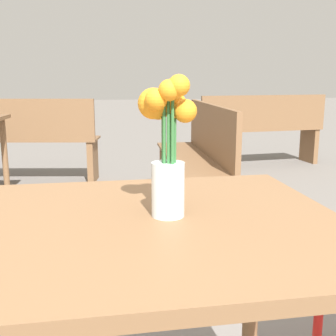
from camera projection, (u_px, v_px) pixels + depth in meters
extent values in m
cube|color=brown|center=(122.00, 227.00, 0.91)|extent=(0.98, 0.74, 0.03)
cylinder|color=brown|center=(251.00, 295.00, 1.36)|extent=(0.05, 0.05, 0.71)
cylinder|color=silver|center=(168.00, 189.00, 0.93)|extent=(0.07, 0.07, 0.12)
cylinder|color=silver|center=(168.00, 200.00, 0.94)|extent=(0.06, 0.06, 0.07)
cylinder|color=#337038|center=(175.00, 166.00, 0.92)|extent=(0.01, 0.01, 0.21)
sphere|color=orange|center=(185.00, 111.00, 0.89)|extent=(0.05, 0.05, 0.05)
cylinder|color=#337038|center=(170.00, 163.00, 0.93)|extent=(0.01, 0.01, 0.22)
sphere|color=orange|center=(173.00, 105.00, 0.92)|extent=(0.06, 0.06, 0.06)
cylinder|color=#337038|center=(164.00, 164.00, 0.93)|extent=(0.01, 0.01, 0.21)
sphere|color=orange|center=(158.00, 108.00, 0.92)|extent=(0.05, 0.05, 0.05)
cylinder|color=#337038|center=(163.00, 163.00, 0.92)|extent=(0.01, 0.01, 0.22)
sphere|color=orange|center=(153.00, 104.00, 0.90)|extent=(0.07, 0.07, 0.07)
cylinder|color=#337038|center=(164.00, 161.00, 0.91)|extent=(0.01, 0.01, 0.23)
sphere|color=orange|center=(156.00, 100.00, 0.87)|extent=(0.05, 0.05, 0.05)
cylinder|color=#337038|center=(168.00, 156.00, 0.91)|extent=(0.01, 0.01, 0.25)
sphere|color=orange|center=(169.00, 90.00, 0.85)|extent=(0.04, 0.04, 0.04)
cylinder|color=#337038|center=(172.00, 154.00, 0.90)|extent=(0.01, 0.01, 0.26)
sphere|color=orange|center=(179.00, 85.00, 0.85)|extent=(0.05, 0.05, 0.05)
cylinder|color=red|center=(318.00, 322.00, 1.46)|extent=(0.03, 0.03, 0.42)
cube|color=brown|center=(190.00, 158.00, 3.26)|extent=(0.43, 1.50, 0.02)
cube|color=brown|center=(211.00, 130.00, 3.23)|extent=(0.11, 1.48, 0.40)
cube|color=brown|center=(209.00, 213.00, 2.64)|extent=(0.33, 0.08, 0.43)
cube|color=brown|center=(177.00, 168.00, 3.96)|extent=(0.33, 0.08, 0.43)
cube|color=brown|center=(27.00, 139.00, 4.26)|extent=(1.47, 0.60, 0.02)
cube|color=brown|center=(20.00, 120.00, 4.06)|extent=(1.42, 0.28, 0.40)
cube|color=brown|center=(93.00, 161.00, 4.31)|extent=(0.11, 0.33, 0.43)
cube|color=brown|center=(258.00, 129.00, 5.09)|extent=(1.59, 0.50, 0.02)
cube|color=brown|center=(265.00, 113.00, 4.89)|extent=(1.56, 0.17, 0.40)
cube|color=brown|center=(201.00, 150.00, 4.95)|extent=(0.09, 0.33, 0.43)
cube|color=brown|center=(309.00, 145.00, 5.32)|extent=(0.09, 0.33, 0.43)
cylinder|color=brown|center=(5.00, 160.00, 3.60)|extent=(0.05, 0.05, 0.71)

